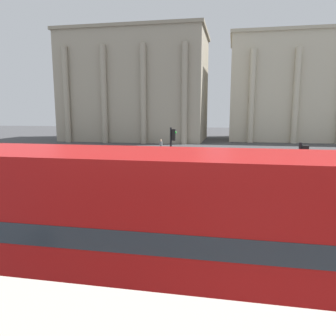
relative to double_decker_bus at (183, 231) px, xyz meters
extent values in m
cylinder|color=black|center=(-4.00, 1.24, -1.70)|extent=(1.03, 0.22, 1.03)
cube|color=#B71414|center=(0.00, 0.00, -0.88)|extent=(10.81, 2.48, 1.65)
cube|color=#2D3842|center=(0.00, 0.00, 0.17)|extent=(10.59, 2.50, 0.45)
cube|color=#B71414|center=(0.00, 0.00, 1.07)|extent=(10.81, 2.48, 1.34)
cube|color=#A39984|center=(-15.38, 49.07, 6.45)|extent=(23.46, 13.53, 17.35)
cube|color=gray|center=(-15.38, 49.07, 15.38)|extent=(24.06, 14.13, 0.50)
cylinder|color=#A39984|center=(-24.76, 41.85, 5.15)|extent=(0.90, 0.90, 14.74)
cylinder|color=#A39984|center=(-18.50, 41.85, 5.15)|extent=(0.90, 0.90, 14.74)
cylinder|color=#A39984|center=(-12.25, 41.85, 5.15)|extent=(0.90, 0.90, 14.74)
cylinder|color=#A39984|center=(-5.99, 41.85, 5.15)|extent=(0.90, 0.90, 14.74)
cube|color=beige|center=(16.95, 53.48, 6.18)|extent=(32.71, 12.78, 16.81)
cube|color=#B7AD93|center=(16.95, 53.48, 14.84)|extent=(33.31, 13.38, 0.50)
cylinder|color=beige|center=(3.87, 46.64, 4.92)|extent=(0.90, 0.90, 14.28)
cylinder|color=beige|center=(10.41, 46.64, 4.92)|extent=(0.90, 0.90, 14.28)
cylinder|color=black|center=(3.50, 5.92, -0.37)|extent=(0.12, 0.12, 3.70)
cube|color=black|center=(3.68, 5.92, 1.03)|extent=(0.20, 0.24, 0.70)
sphere|color=green|center=(3.79, 5.92, 1.18)|extent=(0.14, 0.14, 0.14)
cylinder|color=black|center=(-2.66, 12.91, -0.28)|extent=(0.12, 0.12, 3.88)
cube|color=black|center=(-2.48, 12.91, 1.21)|extent=(0.20, 0.24, 0.70)
sphere|color=green|center=(-2.37, 12.91, 1.36)|extent=(0.14, 0.14, 0.14)
cylinder|color=#282B33|center=(3.54, 12.02, -1.79)|extent=(0.14, 0.14, 0.85)
cylinder|color=#282B33|center=(3.72, 12.02, -1.79)|extent=(0.14, 0.14, 0.85)
cylinder|color=silver|center=(3.63, 12.02, -1.03)|extent=(0.32, 0.32, 0.67)
sphere|color=tan|center=(3.63, 12.02, -0.58)|extent=(0.23, 0.23, 0.23)
cylinder|color=#282B33|center=(-7.10, 11.75, -1.82)|extent=(0.14, 0.14, 0.81)
cylinder|color=#282B33|center=(-6.92, 11.75, -1.82)|extent=(0.14, 0.14, 0.81)
cylinder|color=#B22323|center=(-7.01, 11.75, -1.09)|extent=(0.32, 0.32, 0.64)
sphere|color=tan|center=(-7.01, 11.75, -0.67)|extent=(0.22, 0.22, 0.22)
cylinder|color=#282B33|center=(-6.85, 28.99, -1.80)|extent=(0.14, 0.14, 0.84)
cylinder|color=#282B33|center=(-6.67, 28.99, -1.80)|extent=(0.14, 0.14, 0.84)
cylinder|color=slate|center=(-6.76, 28.99, -1.04)|extent=(0.32, 0.32, 0.67)
sphere|color=tan|center=(-6.76, 28.99, -0.59)|extent=(0.23, 0.23, 0.23)
camera|label=1|loc=(0.99, -6.83, 2.60)|focal=35.00mm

